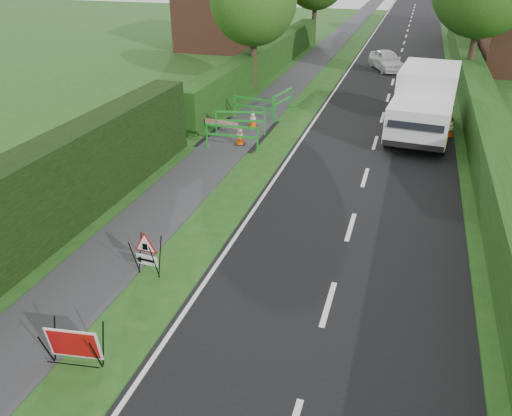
# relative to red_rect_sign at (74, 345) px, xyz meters

# --- Properties ---
(ground) EXTENTS (120.00, 120.00, 0.00)m
(ground) POSITION_rel_red_rect_sign_xyz_m (1.61, 2.12, -0.48)
(ground) COLOR #1D4D16
(ground) RESTS_ON ground
(road_surface) EXTENTS (6.00, 90.00, 0.02)m
(road_surface) POSITION_rel_red_rect_sign_xyz_m (4.11, 37.12, -0.48)
(road_surface) COLOR black
(road_surface) RESTS_ON ground
(footpath) EXTENTS (2.00, 90.00, 0.02)m
(footpath) POSITION_rel_red_rect_sign_xyz_m (-1.39, 37.12, -0.48)
(footpath) COLOR #2D2D30
(footpath) RESTS_ON ground
(hedge_west_near) EXTENTS (1.10, 18.00, 2.50)m
(hedge_west_near) POSITION_rel_red_rect_sign_xyz_m (-3.39, 2.12, -0.48)
(hedge_west_near) COLOR black
(hedge_west_near) RESTS_ON ground
(hedge_west_far) EXTENTS (1.00, 24.00, 1.80)m
(hedge_west_far) POSITION_rel_red_rect_sign_xyz_m (-3.39, 24.12, -0.48)
(hedge_west_far) COLOR #14380F
(hedge_west_far) RESTS_ON ground
(hedge_east) EXTENTS (1.20, 50.00, 1.50)m
(hedge_east) POSITION_rel_red_rect_sign_xyz_m (8.11, 18.12, -0.48)
(hedge_east) COLOR #14380F
(hedge_east) RESTS_ON ground
(house_west) EXTENTS (7.50, 7.40, 7.88)m
(house_west) POSITION_rel_red_rect_sign_xyz_m (-8.39, 32.12, 2.42)
(house_west) COLOR brown
(house_west) RESTS_ON ground
(tree_nw) EXTENTS (4.40, 4.40, 6.70)m
(tree_nw) POSITION_rel_red_rect_sign_xyz_m (-2.99, 20.12, 4.00)
(tree_nw) COLOR #2D2116
(tree_nw) RESTS_ON ground
(red_rect_sign) EXTENTS (1.05, 0.73, 0.84)m
(red_rect_sign) POSITION_rel_red_rect_sign_xyz_m (0.00, 0.00, 0.00)
(red_rect_sign) COLOR black
(red_rect_sign) RESTS_ON ground
(triangle_sign) EXTENTS (0.71, 0.71, 0.98)m
(triangle_sign) POSITION_rel_red_rect_sign_xyz_m (-0.14, 2.92, 0.20)
(triangle_sign) COLOR black
(triangle_sign) RESTS_ON ground
(works_van) EXTENTS (2.69, 5.84, 2.58)m
(works_van) POSITION_rel_red_rect_sign_xyz_m (5.76, 15.28, 0.89)
(works_van) COLOR silver
(works_van) RESTS_ON ground
(traffic_cone_0) EXTENTS (0.38, 0.38, 0.79)m
(traffic_cone_0) POSITION_rel_red_rect_sign_xyz_m (6.59, 13.63, -0.09)
(traffic_cone_0) COLOR black
(traffic_cone_0) RESTS_ON ground
(traffic_cone_1) EXTENTS (0.38, 0.38, 0.79)m
(traffic_cone_1) POSITION_rel_red_rect_sign_xyz_m (6.89, 15.28, -0.09)
(traffic_cone_1) COLOR black
(traffic_cone_1) RESTS_ON ground
(traffic_cone_2) EXTENTS (0.38, 0.38, 0.79)m
(traffic_cone_2) POSITION_rel_red_rect_sign_xyz_m (6.98, 17.87, -0.09)
(traffic_cone_2) COLOR black
(traffic_cone_2) RESTS_ON ground
(traffic_cone_3) EXTENTS (0.38, 0.38, 0.79)m
(traffic_cone_3) POSITION_rel_red_rect_sign_xyz_m (-0.92, 11.88, -0.09)
(traffic_cone_3) COLOR black
(traffic_cone_3) RESTS_ON ground
(traffic_cone_4) EXTENTS (0.38, 0.38, 0.79)m
(traffic_cone_4) POSITION_rel_red_rect_sign_xyz_m (-1.10, 14.09, -0.09)
(traffic_cone_4) COLOR black
(traffic_cone_4) RESTS_ON ground
(ped_barrier_0) EXTENTS (2.08, 0.47, 1.00)m
(ped_barrier_0) POSITION_rel_red_rect_sign_xyz_m (-1.03, 11.28, 0.15)
(ped_barrier_0) COLOR #198A22
(ped_barrier_0) RESTS_ON ground
(ped_barrier_1) EXTENTS (2.08, 0.83, 1.00)m
(ped_barrier_1) POSITION_rel_red_rect_sign_xyz_m (-1.32, 13.11, 0.15)
(ped_barrier_1) COLOR #198A22
(ped_barrier_1) RESTS_ON ground
(ped_barrier_2) EXTENTS (2.09, 0.69, 1.00)m
(ped_barrier_2) POSITION_rel_red_rect_sign_xyz_m (-1.38, 15.17, 0.15)
(ped_barrier_2) COLOR #198A22
(ped_barrier_2) RESTS_ON ground
(ped_barrier_3) EXTENTS (0.76, 2.09, 1.00)m
(ped_barrier_3) POSITION_rel_red_rect_sign_xyz_m (-0.45, 16.51, 0.15)
(ped_barrier_3) COLOR #198A22
(ped_barrier_3) RESTS_ON ground
(redwhite_plank) EXTENTS (1.49, 0.25, 0.25)m
(redwhite_plank) POSITION_rel_red_rect_sign_xyz_m (-2.07, 12.85, -0.48)
(redwhite_plank) COLOR red
(redwhite_plank) RESTS_ON ground
(hatchback_car) EXTENTS (2.74, 3.81, 1.20)m
(hatchback_car) POSITION_rel_red_rect_sign_xyz_m (3.48, 27.34, 0.12)
(hatchback_car) COLOR white
(hatchback_car) RESTS_ON ground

